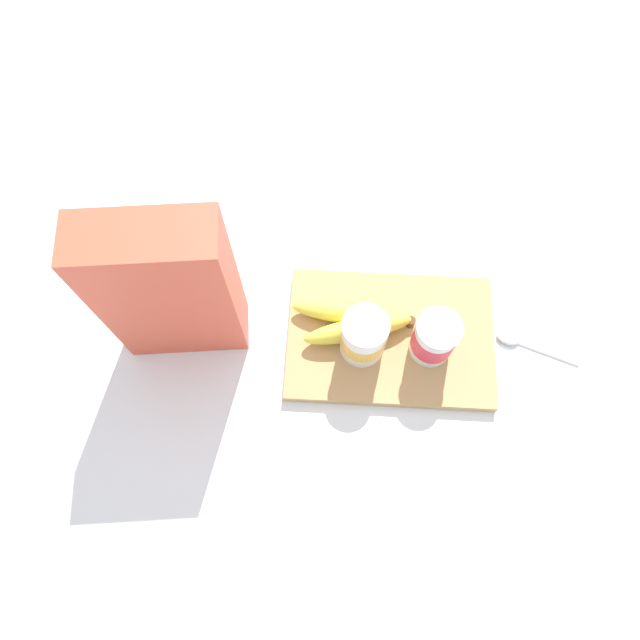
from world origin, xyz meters
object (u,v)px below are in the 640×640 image
at_px(banana_bunch, 355,321).
at_px(spoon, 525,344).
at_px(cutting_board, 390,338).
at_px(yogurt_cup_front, 434,338).
at_px(yogurt_cup_back, 364,337).
at_px(cereal_box, 169,290).

bearing_deg(banana_bunch, spoon, 177.59).
xyz_separation_m(cutting_board, yogurt_cup_front, (-0.06, 0.02, 0.05)).
distance_m(cutting_board, yogurt_cup_back, 0.07).
xyz_separation_m(yogurt_cup_front, banana_bunch, (0.12, -0.03, -0.03)).
bearing_deg(yogurt_cup_back, yogurt_cup_front, -177.97).
xyz_separation_m(cutting_board, spoon, (-0.21, -0.00, -0.00)).
relative_size(cereal_box, banana_bunch, 1.55).
relative_size(yogurt_cup_front, banana_bunch, 0.46).
bearing_deg(yogurt_cup_back, banana_bunch, -71.27).
relative_size(cereal_box, spoon, 2.26).
relative_size(yogurt_cup_back, spoon, 0.71).
xyz_separation_m(cutting_board, yogurt_cup_back, (0.05, 0.02, 0.06)).
xyz_separation_m(cereal_box, yogurt_cup_front, (-0.37, 0.02, -0.09)).
distance_m(cereal_box, yogurt_cup_back, 0.28).
height_order(cereal_box, yogurt_cup_back, cereal_box).
relative_size(cutting_board, yogurt_cup_back, 3.45).
bearing_deg(cutting_board, spoon, -179.46).
bearing_deg(cereal_box, banana_bunch, 176.42).
distance_m(cereal_box, yogurt_cup_front, 0.38).
bearing_deg(yogurt_cup_front, spoon, -172.69).
distance_m(cereal_box, spoon, 0.55).
bearing_deg(yogurt_cup_front, cereal_box, -2.77).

